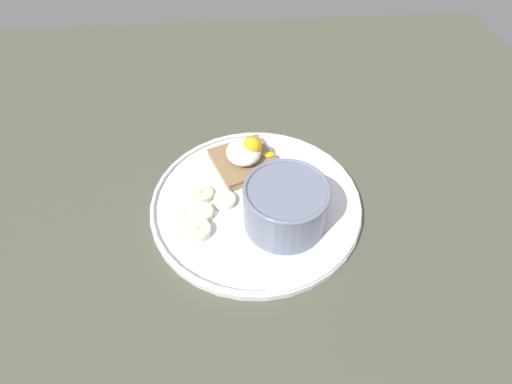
# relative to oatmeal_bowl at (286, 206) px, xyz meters

# --- Properties ---
(ground_plane) EXTENTS (1.20, 1.20, 0.02)m
(ground_plane) POSITION_rel_oatmeal_bowl_xyz_m (-0.04, -0.04, -0.05)
(ground_plane) COLOR #484B3B
(ground_plane) RESTS_ON ground
(plate) EXTENTS (0.30, 0.30, 0.02)m
(plate) POSITION_rel_oatmeal_bowl_xyz_m (-0.04, -0.04, -0.04)
(plate) COLOR white
(plate) RESTS_ON ground_plane
(oatmeal_bowl) EXTENTS (0.11, 0.11, 0.07)m
(oatmeal_bowl) POSITION_rel_oatmeal_bowl_xyz_m (0.00, 0.00, 0.00)
(oatmeal_bowl) COLOR slate
(oatmeal_bowl) RESTS_ON plate
(toast_slice) EXTENTS (0.11, 0.11, 0.02)m
(toast_slice) POSITION_rel_oatmeal_bowl_xyz_m (-0.12, -0.05, -0.02)
(toast_slice) COLOR olive
(toast_slice) RESTS_ON plate
(poached_egg) EXTENTS (0.06, 0.07, 0.04)m
(poached_egg) POSITION_rel_oatmeal_bowl_xyz_m (-0.12, -0.05, -0.00)
(poached_egg) COLOR white
(poached_egg) RESTS_ON toast_slice
(banana_slice_front) EXTENTS (0.04, 0.04, 0.02)m
(banana_slice_front) POSITION_rel_oatmeal_bowl_xyz_m (-0.02, -0.11, -0.03)
(banana_slice_front) COLOR #F1EBB2
(banana_slice_front) RESTS_ON plate
(banana_slice_left) EXTENTS (0.04, 0.04, 0.01)m
(banana_slice_left) POSITION_rel_oatmeal_bowl_xyz_m (-0.02, -0.14, -0.03)
(banana_slice_left) COLOR beige
(banana_slice_left) RESTS_ON plate
(banana_slice_back) EXTENTS (0.04, 0.04, 0.02)m
(banana_slice_back) POSITION_rel_oatmeal_bowl_xyz_m (-0.04, -0.08, -0.03)
(banana_slice_back) COLOR #F5EEC6
(banana_slice_back) RESTS_ON plate
(banana_slice_right) EXTENTS (0.05, 0.05, 0.01)m
(banana_slice_right) POSITION_rel_oatmeal_bowl_xyz_m (-0.06, -0.11, -0.03)
(banana_slice_right) COLOR #EDECB8
(banana_slice_right) RESTS_ON plate
(banana_slice_inner) EXTENTS (0.03, 0.03, 0.01)m
(banana_slice_inner) POSITION_rel_oatmeal_bowl_xyz_m (0.01, -0.12, -0.03)
(banana_slice_inner) COLOR beige
(banana_slice_inner) RESTS_ON plate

